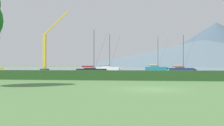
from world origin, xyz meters
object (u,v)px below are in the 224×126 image
Objects in this scene: sailboat_slip_1 at (156,68)px; sailboat_slip_2 at (182,69)px; sailboat_slip_6 at (108,68)px; dock_crane at (46,54)px; sailboat_slip_3 at (92,70)px.

sailboat_slip_1 is 1.21× the size of sailboat_slip_2.
sailboat_slip_2 is 25.65m from sailboat_slip_6.
dock_crane is at bearing -172.06° from sailboat_slip_2.
sailboat_slip_3 is at bearing -89.90° from sailboat_slip_6.
sailboat_slip_3 is at bearing -107.33° from sailboat_slip_1.
sailboat_slip_1 is 19.42m from sailboat_slip_6.
sailboat_slip_1 is 0.70× the size of dock_crane.
sailboat_slip_3 is 0.79× the size of sailboat_slip_6.
sailboat_slip_6 is 21.97m from dock_crane.
sailboat_slip_6 is (-16.53, -10.18, -0.02)m from sailboat_slip_1.
dock_crane reaches higher than sailboat_slip_3.
sailboat_slip_6 is at bearing 156.44° from sailboat_slip_2.
sailboat_slip_2 is 27.70m from sailboat_slip_3.
sailboat_slip_1 is 41.03m from dock_crane.
sailboat_slip_1 reaches higher than sailboat_slip_2.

